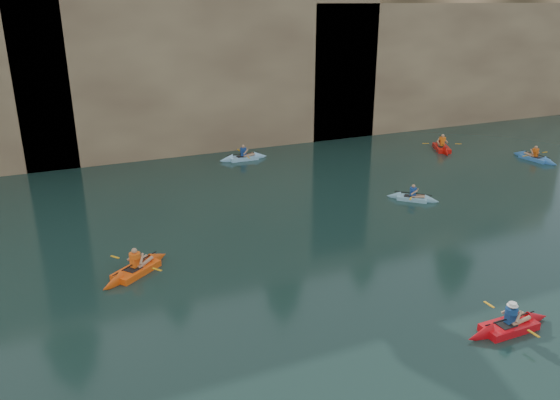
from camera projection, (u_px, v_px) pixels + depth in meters
name	position (u px, v px, depth m)	size (l,w,h in m)	color
ground	(369.00, 316.00, 17.61)	(160.00, 160.00, 0.00)	black
cliff	(158.00, 51.00, 41.31)	(70.00, 16.00, 12.00)	tan
cliff_slab_center	(212.00, 64.00, 35.82)	(24.00, 2.40, 11.40)	tan
cliff_slab_east	(452.00, 63.00, 43.71)	(26.00, 2.40, 9.84)	tan
sea_cave_center	(127.00, 136.00, 34.38)	(3.50, 1.00, 3.20)	black
sea_cave_east	(323.00, 109.00, 39.49)	(5.00, 1.00, 4.50)	black
main_kayaker	(509.00, 326.00, 16.82)	(3.21, 2.20, 1.19)	red
kayaker_orange	(136.00, 269.00, 20.35)	(3.14, 2.62, 1.28)	#FF5410
kayaker_ltblue_near	(413.00, 198.00, 27.85)	(2.35, 2.32, 1.05)	#83BFDB
kayaker_red_far	(442.00, 148.00, 37.26)	(2.38, 3.63, 1.35)	red
kayaker_ltblue_mid	(243.00, 158.00, 34.91)	(3.22, 2.40, 1.22)	#94CEF7
kayaker_blue_east	(534.00, 158.00, 34.86)	(2.31, 3.33, 1.17)	#3F83D8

